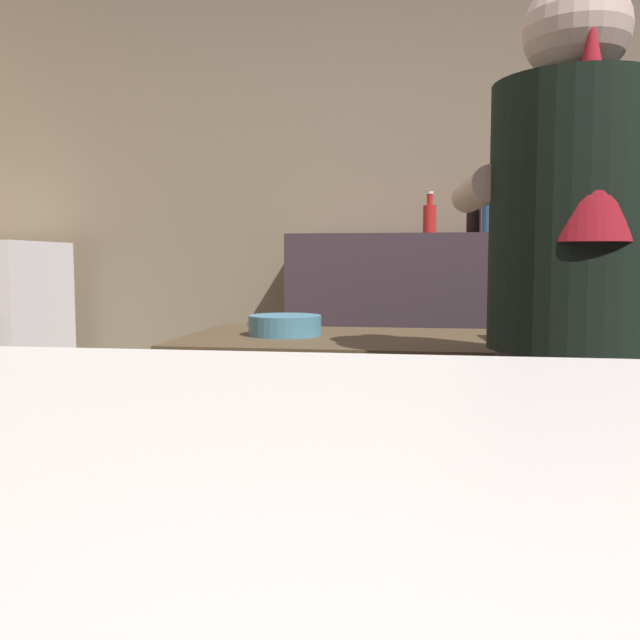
{
  "coord_description": "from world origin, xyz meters",
  "views": [
    {
      "loc": [
        0.0,
        -1.24,
        1.11
      ],
      "look_at": [
        -0.07,
        -0.75,
        1.07
      ],
      "focal_mm": 38.39,
      "sensor_mm": 36.0,
      "label": 1
    }
  ],
  "objects_px": {
    "bottle_olive_oil": "(429,218)",
    "bottle_vinegar": "(489,211)",
    "bottle_soy": "(473,219)",
    "bartender": "(567,320)",
    "mixing_bowl": "(284,325)"
  },
  "relations": [
    {
      "from": "bottle_olive_oil",
      "to": "bottle_vinegar",
      "type": "bearing_deg",
      "value": -19.5
    },
    {
      "from": "bottle_vinegar",
      "to": "bottle_soy",
      "type": "xyz_separation_m",
      "value": [
        -0.06,
        0.1,
        -0.03
      ]
    },
    {
      "from": "bartender",
      "to": "mixing_bowl",
      "type": "height_order",
      "value": "bartender"
    },
    {
      "from": "bartender",
      "to": "bottle_vinegar",
      "type": "distance_m",
      "value": 1.64
    },
    {
      "from": "bartender",
      "to": "bottle_soy",
      "type": "height_order",
      "value": "bartender"
    },
    {
      "from": "bottle_olive_oil",
      "to": "bottle_soy",
      "type": "bearing_deg",
      "value": 1.78
    },
    {
      "from": "bartender",
      "to": "bottle_olive_oil",
      "type": "height_order",
      "value": "bartender"
    },
    {
      "from": "mixing_bowl",
      "to": "bottle_soy",
      "type": "relative_size",
      "value": 1.17
    },
    {
      "from": "bottle_soy",
      "to": "bottle_olive_oil",
      "type": "bearing_deg",
      "value": -178.22
    },
    {
      "from": "bottle_soy",
      "to": "bottle_olive_oil",
      "type": "xyz_separation_m",
      "value": [
        -0.2,
        -0.01,
        0.0
      ]
    },
    {
      "from": "bottle_soy",
      "to": "bartender",
      "type": "bearing_deg",
      "value": -87.11
    },
    {
      "from": "mixing_bowl",
      "to": "bottle_soy",
      "type": "bearing_deg",
      "value": 62.96
    },
    {
      "from": "mixing_bowl",
      "to": "bottle_vinegar",
      "type": "height_order",
      "value": "bottle_vinegar"
    },
    {
      "from": "bottle_soy",
      "to": "bottle_olive_oil",
      "type": "height_order",
      "value": "bottle_olive_oil"
    },
    {
      "from": "bottle_vinegar",
      "to": "bottle_olive_oil",
      "type": "distance_m",
      "value": 0.28
    }
  ]
}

